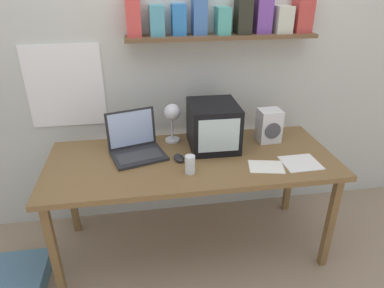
{
  "coord_description": "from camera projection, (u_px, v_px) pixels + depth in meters",
  "views": [
    {
      "loc": [
        -0.31,
        -1.9,
        1.79
      ],
      "look_at": [
        0.0,
        0.0,
        0.83
      ],
      "focal_mm": 32.0,
      "sensor_mm": 36.0,
      "label": 1
    }
  ],
  "objects": [
    {
      "name": "laptop",
      "position": [
        135.0,
        144.0,
        2.23
      ],
      "size": [
        0.39,
        0.36,
        0.27
      ],
      "rotation": [
        0.0,
        0.0,
        0.28
      ],
      "color": "#232326",
      "rests_on": "corner_desk"
    },
    {
      "name": "corner_desk",
      "position": [
        192.0,
        165.0,
        2.22
      ],
      "size": [
        1.84,
        0.76,
        0.73
      ],
      "color": "brown",
      "rests_on": "ground_plane"
    },
    {
      "name": "space_heater",
      "position": [
        269.0,
        126.0,
        2.38
      ],
      "size": [
        0.16,
        0.14,
        0.23
      ],
      "rotation": [
        0.0,
        0.0,
        0.05
      ],
      "color": "white",
      "rests_on": "corner_desk"
    },
    {
      "name": "loose_paper_near_monitor",
      "position": [
        266.0,
        167.0,
        2.09
      ],
      "size": [
        0.24,
        0.2,
        0.0
      ],
      "rotation": [
        0.0,
        0.0,
        -0.22
      ],
      "color": "white",
      "rests_on": "corner_desk"
    },
    {
      "name": "open_notebook",
      "position": [
        301.0,
        163.0,
        2.14
      ],
      "size": [
        0.23,
        0.21,
        0.0
      ],
      "rotation": [
        0.0,
        0.0,
        0.02
      ],
      "color": "white",
      "rests_on": "corner_desk"
    },
    {
      "name": "ground_plane",
      "position": [
        192.0,
        245.0,
        2.52
      ],
      "size": [
        12.0,
        12.0,
        0.0
      ],
      "primitive_type": "plane",
      "color": "#9D856A"
    },
    {
      "name": "computer_mouse",
      "position": [
        179.0,
        158.0,
        2.16
      ],
      "size": [
        0.08,
        0.12,
        0.03
      ],
      "rotation": [
        0.0,
        0.0,
        0.22
      ],
      "color": "#232326",
      "rests_on": "corner_desk"
    },
    {
      "name": "back_wall",
      "position": [
        182.0,
        52.0,
        2.39
      ],
      "size": [
        5.6,
        0.24,
        2.6
      ],
      "color": "beige",
      "rests_on": "ground_plane"
    },
    {
      "name": "desk_lamp",
      "position": [
        172.0,
        116.0,
        2.28
      ],
      "size": [
        0.11,
        0.17,
        0.3
      ],
      "rotation": [
        0.0,
        0.0,
        -0.05
      ],
      "color": "silver",
      "rests_on": "corner_desk"
    },
    {
      "name": "juice_glass",
      "position": [
        190.0,
        165.0,
        2.01
      ],
      "size": [
        0.06,
        0.06,
        0.11
      ],
      "color": "white",
      "rests_on": "corner_desk"
    },
    {
      "name": "crt_monitor",
      "position": [
        213.0,
        126.0,
        2.29
      ],
      "size": [
        0.32,
        0.37,
        0.3
      ],
      "rotation": [
        0.0,
        0.0,
        -0.02
      ],
      "color": "black",
      "rests_on": "corner_desk"
    },
    {
      "name": "floor_cushion",
      "position": [
        17.0,
        278.0,
        2.17
      ],
      "size": [
        0.37,
        0.37,
        0.12
      ],
      "color": "slate",
      "rests_on": "ground_plane"
    }
  ]
}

